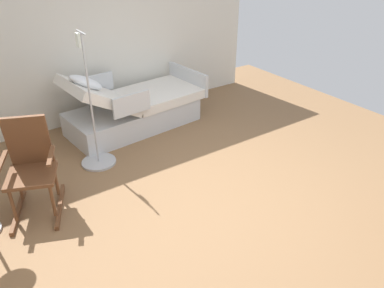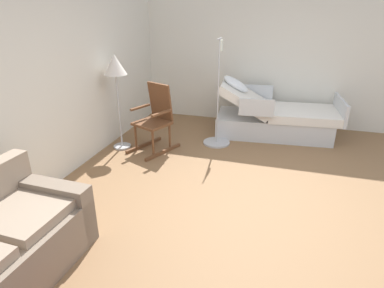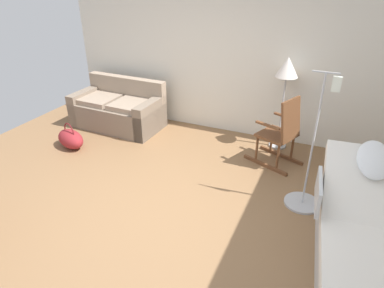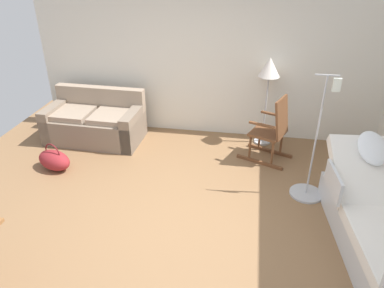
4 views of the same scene
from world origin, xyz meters
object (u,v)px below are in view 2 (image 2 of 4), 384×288
hospital_bed (274,118)px  iv_pole (217,129)px  rocking_chair (155,119)px  floor_lamp (115,71)px

hospital_bed → iv_pole: size_ratio=1.27×
hospital_bed → iv_pole: (-0.68, 0.87, -0.06)m
hospital_bed → rocking_chair: hospital_bed is taller
floor_lamp → iv_pole: (0.60, -1.44, -0.98)m
rocking_chair → iv_pole: (0.49, -0.88, -0.25)m
iv_pole → rocking_chair: bearing=119.1°
hospital_bed → floor_lamp: bearing=118.9°
hospital_bed → rocking_chair: size_ratio=2.04×
rocking_chair → iv_pole: iv_pole is taller
rocking_chair → iv_pole: size_ratio=0.62×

